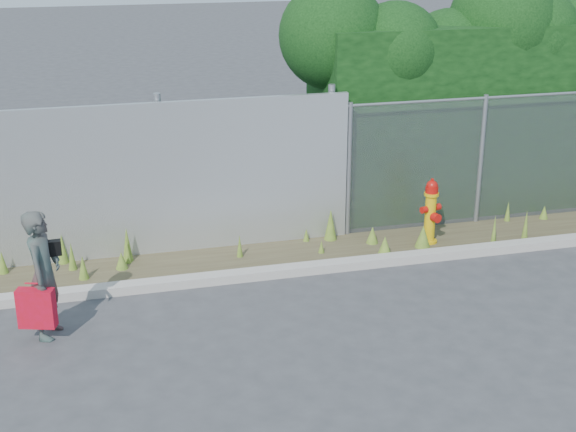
# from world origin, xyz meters

# --- Properties ---
(ground) EXTENTS (80.00, 80.00, 0.00)m
(ground) POSITION_xyz_m (0.00, 0.00, 0.00)
(ground) COLOR #39393C
(ground) RESTS_ON ground
(curb) EXTENTS (16.00, 0.22, 0.12)m
(curb) POSITION_xyz_m (0.00, 1.80, 0.06)
(curb) COLOR #A09990
(curb) RESTS_ON ground
(weed_strip) EXTENTS (16.00, 1.30, 0.51)m
(weed_strip) POSITION_xyz_m (-0.07, 2.45, 0.11)
(weed_strip) COLOR #453C27
(weed_strip) RESTS_ON ground
(corrugated_fence) EXTENTS (8.50, 0.21, 2.30)m
(corrugated_fence) POSITION_xyz_m (-3.25, 3.01, 1.10)
(corrugated_fence) COLOR #ADB0B4
(corrugated_fence) RESTS_ON ground
(chainlink_fence) EXTENTS (6.50, 0.07, 2.05)m
(chainlink_fence) POSITION_xyz_m (4.25, 3.00, 1.03)
(chainlink_fence) COLOR gray
(chainlink_fence) RESTS_ON ground
(hedge) EXTENTS (7.92, 1.98, 3.82)m
(hedge) POSITION_xyz_m (4.36, 4.04, 2.08)
(hedge) COLOR black
(hedge) RESTS_ON ground
(fire_hydrant) EXTENTS (0.34, 0.30, 1.01)m
(fire_hydrant) POSITION_xyz_m (2.11, 2.36, 0.49)
(fire_hydrant) COLOR #DCAD0B
(fire_hydrant) RESTS_ON ground
(woman) EXTENTS (0.52, 0.64, 1.52)m
(woman) POSITION_xyz_m (-3.28, 0.88, 0.76)
(woman) COLOR #10655B
(woman) RESTS_ON ground
(red_tote_bag) EXTENTS (0.41, 0.15, 0.54)m
(red_tote_bag) POSITION_xyz_m (-3.39, 0.71, 0.44)
(red_tote_bag) COLOR red
(black_shoulder_bag) EXTENTS (0.23, 0.10, 0.18)m
(black_shoulder_bag) POSITION_xyz_m (-3.18, 1.00, 1.02)
(black_shoulder_bag) COLOR black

